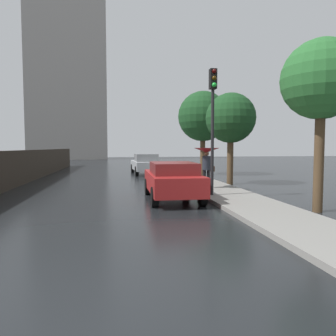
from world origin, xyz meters
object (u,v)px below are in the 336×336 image
Objects in this scene: pedestrian_with_umbrella_near at (207,155)px; traffic_light at (213,109)px; street_tree_near at (321,81)px; car_red_near_kerb at (172,180)px; car_silver_far_ahead at (145,164)px; street_tree_far at (231,119)px; street_tree_mid at (203,117)px.

pedestrian_with_umbrella_near is 0.38× the size of traffic_light.
street_tree_near reaches higher than pedestrian_with_umbrella_near.
car_silver_far_ahead is (-0.01, 11.41, 0.00)m from car_red_near_kerb.
street_tree_near is at bearing -34.82° from car_red_near_kerb.
car_silver_far_ahead reaches higher than car_red_near_kerb.
street_tree_near is (4.02, -2.88, 3.20)m from car_red_near_kerb.
pedestrian_with_umbrella_near is at bearing -130.60° from street_tree_far.
car_silver_far_ahead is 15.18m from street_tree_near.
traffic_light is at bearing -118.18° from street_tree_far.
street_tree_near is at bearing -89.75° from street_tree_mid.
car_silver_far_ahead is at bearing 90.83° from car_red_near_kerb.
street_tree_mid is (2.40, 10.09, 0.71)m from traffic_light.
street_tree_far is (-0.13, 7.27, -0.48)m from street_tree_near.
car_red_near_kerb is 0.72× the size of street_tree_mid.
street_tree_near reaches higher than car_red_near_kerb.
street_tree_mid is 1.22× the size of street_tree_far.
car_red_near_kerb is at bearing -177.72° from traffic_light.
street_tree_far reaches higher than pedestrian_with_umbrella_near.
traffic_light reaches higher than car_red_near_kerb.
pedestrian_with_umbrella_near is 3.54m from street_tree_far.
street_tree_mid reaches higher than street_tree_near.
pedestrian_with_umbrella_near is at bearing 79.93° from traffic_light.
car_red_near_kerb is at bearing 58.87° from pedestrian_with_umbrella_near.
car_silver_far_ahead is at bearing 97.93° from traffic_light.
pedestrian_with_umbrella_near is 0.35× the size of street_tree_near.
car_silver_far_ahead is 5.37m from street_tree_mid.
pedestrian_with_umbrella_near is 2.76m from traffic_light.
street_tree_near is at bearing -77.04° from car_silver_far_ahead.
street_tree_far is at bearing 61.82° from traffic_light.
car_red_near_kerb is 5.89m from street_tree_near.
traffic_light is at bearing 129.83° from street_tree_near.
street_tree_near reaches higher than street_tree_far.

